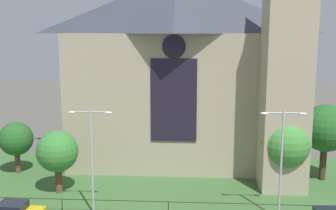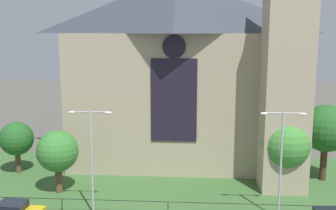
# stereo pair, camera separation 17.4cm
# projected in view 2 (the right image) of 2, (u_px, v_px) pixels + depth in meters

# --- Properties ---
(ground) EXTENTS (160.00, 160.00, 0.00)m
(ground) POSITION_uv_depth(u_px,v_px,m) (167.00, 180.00, 39.19)
(ground) COLOR #56544C
(grass_verge) EXTENTS (120.00, 20.00, 0.01)m
(grass_verge) POSITION_uv_depth(u_px,v_px,m) (165.00, 188.00, 37.23)
(grass_verge) COLOR #3D6633
(grass_verge) RESTS_ON ground
(church_building) EXTENTS (23.20, 16.20, 26.00)m
(church_building) POSITION_uv_depth(u_px,v_px,m) (184.00, 68.00, 43.49)
(church_building) COLOR tan
(church_building) RESTS_ON ground
(iron_railing) EXTENTS (33.93, 0.07, 1.13)m
(iron_railing) POSITION_uv_depth(u_px,v_px,m) (168.00, 203.00, 31.62)
(iron_railing) COLOR black
(iron_railing) RESTS_ON ground
(tree_left_far) EXTENTS (3.40, 3.40, 5.26)m
(tree_left_far) POSITION_uv_depth(u_px,v_px,m) (17.00, 139.00, 40.80)
(tree_left_far) COLOR brown
(tree_left_far) RESTS_ON ground
(tree_right_far) EXTENTS (4.52, 4.52, 7.39)m
(tree_right_far) POSITION_uv_depth(u_px,v_px,m) (326.00, 129.00, 38.45)
(tree_right_far) COLOR #423021
(tree_right_far) RESTS_ON ground
(tree_left_near) EXTENTS (3.67, 3.67, 5.64)m
(tree_left_near) POSITION_uv_depth(u_px,v_px,m) (57.00, 152.00, 35.73)
(tree_left_near) COLOR brown
(tree_left_near) RESTS_ON ground
(tree_right_near) EXTENTS (4.35, 4.35, 6.58)m
(tree_right_near) POSITION_uv_depth(u_px,v_px,m) (286.00, 144.00, 35.84)
(tree_right_near) COLOR #423021
(tree_right_near) RESTS_ON ground
(streetlamp_near) EXTENTS (3.37, 0.26, 8.41)m
(streetlamp_near) POSITION_uv_depth(u_px,v_px,m) (91.00, 148.00, 31.13)
(streetlamp_near) COLOR #B2B2B7
(streetlamp_near) RESTS_ON ground
(streetlamp_far) EXTENTS (3.37, 0.26, 8.51)m
(streetlamp_far) POSITION_uv_depth(u_px,v_px,m) (282.00, 151.00, 30.17)
(streetlamp_far) COLOR #B2B2B7
(streetlamp_far) RESTS_ON ground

